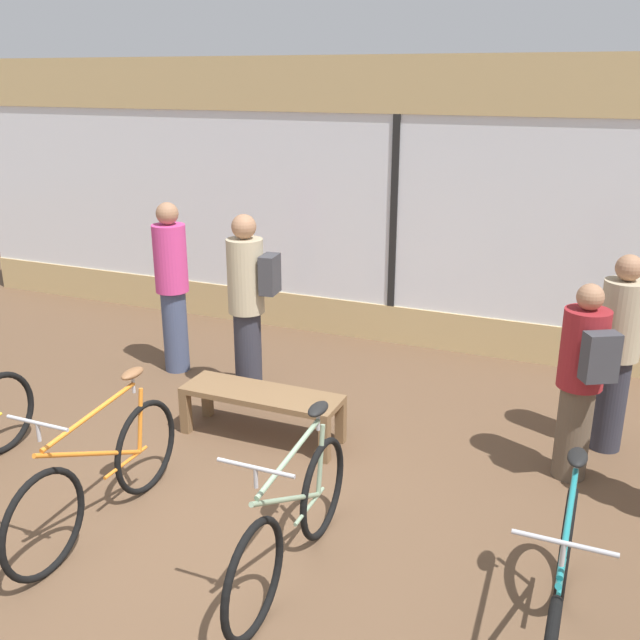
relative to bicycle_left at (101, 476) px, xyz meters
The scene contains 10 objects.
ground_plane 0.88m from the bicycle_left, 21.12° to the left, with size 24.00×24.00×0.00m, color brown.
shop_back_wall 4.51m from the bicycle_left, 80.21° to the left, with size 12.00×0.08×3.20m.
bicycle_left is the anchor object (origin of this frame).
bicycle_right 1.43m from the bicycle_left, ahead, with size 0.46×1.69×1.03m.
bicycle_far_right 3.00m from the bicycle_left, ahead, with size 0.46×1.72×1.03m.
display_bench 1.64m from the bicycle_left, 75.12° to the left, with size 1.40×0.44×0.43m.
customer_near_rack 2.33m from the bicycle_left, 91.32° to the left, with size 0.51×0.38×1.81m.
customer_by_window 2.86m from the bicycle_left, 113.34° to the left, with size 0.45×0.45×1.80m.
customer_mid_floor 3.55m from the bicycle_left, 33.36° to the left, with size 0.49×0.56×1.57m.
customer_near_bench 4.10m from the bicycle_left, 38.69° to the left, with size 0.42×0.42×1.68m.
Camera 1 is at (2.30, -3.63, 2.99)m, focal length 40.00 mm.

